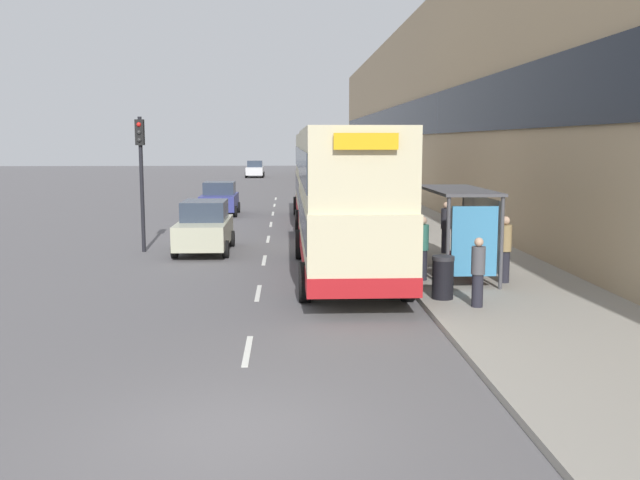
{
  "coord_description": "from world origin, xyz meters",
  "views": [
    {
      "loc": [
        0.76,
        -9.21,
        3.94
      ],
      "look_at": [
        2.17,
        20.76,
        -0.2
      ],
      "focal_mm": 40.0,
      "sensor_mm": 36.0,
      "label": 1
    }
  ],
  "objects_px": {
    "bus_shelter": "(466,216)",
    "car_2": "(205,227)",
    "car_0": "(319,190)",
    "litter_bin": "(443,277)",
    "double_decker_bus_ahead": "(324,176)",
    "pedestrian_3": "(411,229)",
    "double_decker_bus_near": "(346,200)",
    "car_1": "(219,199)",
    "pedestrian_1": "(505,249)",
    "pedestrian_2": "(422,248)",
    "car_3": "(255,169)",
    "traffic_light_far_kerb": "(141,162)",
    "pedestrian_4": "(478,272)",
    "pedestrian_at_shelter": "(446,227)"
  },
  "relations": [
    {
      "from": "bus_shelter",
      "to": "car_2",
      "type": "xyz_separation_m",
      "value": [
        -7.97,
        5.98,
        -0.98
      ]
    },
    {
      "from": "car_0",
      "to": "litter_bin",
      "type": "distance_m",
      "value": 29.43
    },
    {
      "from": "double_decker_bus_ahead",
      "to": "car_0",
      "type": "relative_size",
      "value": 2.83
    },
    {
      "from": "double_decker_bus_ahead",
      "to": "litter_bin",
      "type": "xyz_separation_m",
      "value": [
        2.0,
        -17.63,
        -1.62
      ]
    },
    {
      "from": "pedestrian_3",
      "to": "bus_shelter",
      "type": "bearing_deg",
      "value": -80.87
    },
    {
      "from": "bus_shelter",
      "to": "double_decker_bus_near",
      "type": "bearing_deg",
      "value": 165.95
    },
    {
      "from": "car_1",
      "to": "pedestrian_1",
      "type": "distance_m",
      "value": 22.13
    },
    {
      "from": "pedestrian_2",
      "to": "litter_bin",
      "type": "bearing_deg",
      "value": -88.49
    },
    {
      "from": "car_3",
      "to": "litter_bin",
      "type": "relative_size",
      "value": 4.14
    },
    {
      "from": "bus_shelter",
      "to": "double_decker_bus_ahead",
      "type": "distance_m",
      "value": 15.26
    },
    {
      "from": "bus_shelter",
      "to": "pedestrian_1",
      "type": "xyz_separation_m",
      "value": [
        0.88,
        -0.79,
        -0.81
      ]
    },
    {
      "from": "double_decker_bus_near",
      "to": "traffic_light_far_kerb",
      "type": "distance_m",
      "value": 8.7
    },
    {
      "from": "car_0",
      "to": "pedestrian_4",
      "type": "bearing_deg",
      "value": -85.64
    },
    {
      "from": "car_0",
      "to": "pedestrian_at_shelter",
      "type": "relative_size",
      "value": 2.3
    },
    {
      "from": "litter_bin",
      "to": "pedestrian_3",
      "type": "bearing_deg",
      "value": 86.22
    },
    {
      "from": "double_decker_bus_ahead",
      "to": "car_2",
      "type": "distance_m",
      "value": 10.21
    },
    {
      "from": "pedestrian_1",
      "to": "pedestrian_at_shelter",
      "type": "bearing_deg",
      "value": 94.73
    },
    {
      "from": "car_1",
      "to": "car_3",
      "type": "xyz_separation_m",
      "value": [
        0.12,
        41.39,
        0.03
      ]
    },
    {
      "from": "car_0",
      "to": "pedestrian_1",
      "type": "xyz_separation_m",
      "value": [
        3.8,
        -27.45,
        0.22
      ]
    },
    {
      "from": "car_3",
      "to": "pedestrian_1",
      "type": "xyz_separation_m",
      "value": [
        9.41,
        -61.35,
        0.16
      ]
    },
    {
      "from": "bus_shelter",
      "to": "car_1",
      "type": "relative_size",
      "value": 1.1
    },
    {
      "from": "car_2",
      "to": "pedestrian_3",
      "type": "distance_m",
      "value": 7.36
    },
    {
      "from": "pedestrian_1",
      "to": "litter_bin",
      "type": "bearing_deg",
      "value": -137.47
    },
    {
      "from": "bus_shelter",
      "to": "litter_bin",
      "type": "height_order",
      "value": "bus_shelter"
    },
    {
      "from": "bus_shelter",
      "to": "car_3",
      "type": "bearing_deg",
      "value": 98.02
    },
    {
      "from": "car_0",
      "to": "pedestrian_4",
      "type": "xyz_separation_m",
      "value": [
        2.31,
        -30.29,
        0.13
      ]
    },
    {
      "from": "double_decker_bus_ahead",
      "to": "pedestrian_1",
      "type": "xyz_separation_m",
      "value": [
        4.1,
        -15.7,
        -1.22
      ]
    },
    {
      "from": "litter_bin",
      "to": "car_1",
      "type": "bearing_deg",
      "value": 108.75
    },
    {
      "from": "pedestrian_3",
      "to": "litter_bin",
      "type": "xyz_separation_m",
      "value": [
        -0.48,
        -7.32,
        -0.29
      ]
    },
    {
      "from": "double_decker_bus_near",
      "to": "pedestrian_at_shelter",
      "type": "xyz_separation_m",
      "value": [
        3.75,
        3.62,
        -1.24
      ]
    },
    {
      "from": "double_decker_bus_near",
      "to": "pedestrian_at_shelter",
      "type": "distance_m",
      "value": 5.36
    },
    {
      "from": "bus_shelter",
      "to": "traffic_light_far_kerb",
      "type": "bearing_deg",
      "value": 149.21
    },
    {
      "from": "double_decker_bus_near",
      "to": "litter_bin",
      "type": "bearing_deg",
      "value": -59.67
    },
    {
      "from": "bus_shelter",
      "to": "pedestrian_3",
      "type": "bearing_deg",
      "value": 99.13
    },
    {
      "from": "double_decker_bus_ahead",
      "to": "car_2",
      "type": "relative_size",
      "value": 2.63
    },
    {
      "from": "bus_shelter",
      "to": "car_3",
      "type": "distance_m",
      "value": 61.17
    },
    {
      "from": "double_decker_bus_ahead",
      "to": "pedestrian_1",
      "type": "relative_size",
      "value": 6.33
    },
    {
      "from": "car_3",
      "to": "traffic_light_far_kerb",
      "type": "bearing_deg",
      "value": 88.27
    },
    {
      "from": "car_2",
      "to": "traffic_light_far_kerb",
      "type": "height_order",
      "value": "traffic_light_far_kerb"
    },
    {
      "from": "pedestrian_at_shelter",
      "to": "traffic_light_far_kerb",
      "type": "height_order",
      "value": "traffic_light_far_kerb"
    },
    {
      "from": "bus_shelter",
      "to": "pedestrian_2",
      "type": "xyz_separation_m",
      "value": [
        -1.28,
        -0.35,
        -0.83
      ]
    },
    {
      "from": "double_decker_bus_near",
      "to": "pedestrian_3",
      "type": "relative_size",
      "value": 6.31
    },
    {
      "from": "double_decker_bus_near",
      "to": "pedestrian_4",
      "type": "relative_size",
      "value": 6.27
    },
    {
      "from": "pedestrian_3",
      "to": "traffic_light_far_kerb",
      "type": "xyz_separation_m",
      "value": [
        -9.43,
        1.47,
        2.28
      ]
    },
    {
      "from": "car_2",
      "to": "pedestrian_1",
      "type": "bearing_deg",
      "value": 142.61
    },
    {
      "from": "double_decker_bus_near",
      "to": "car_2",
      "type": "xyz_separation_m",
      "value": [
        -4.67,
        5.15,
        -1.38
      ]
    },
    {
      "from": "car_2",
      "to": "pedestrian_at_shelter",
      "type": "xyz_separation_m",
      "value": [
        8.42,
        -1.53,
        0.14
      ]
    },
    {
      "from": "double_decker_bus_near",
      "to": "litter_bin",
      "type": "distance_m",
      "value": 4.41
    },
    {
      "from": "car_2",
      "to": "litter_bin",
      "type": "height_order",
      "value": "car_2"
    },
    {
      "from": "pedestrian_3",
      "to": "car_3",
      "type": "bearing_deg",
      "value": 97.93
    }
  ]
}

